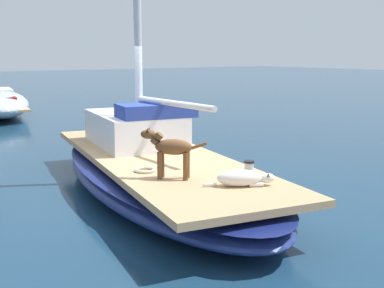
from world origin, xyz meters
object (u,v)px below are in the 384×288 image
coiled_rope (145,170)px  dog_white (242,178)px  sailboat_main (157,174)px  dog_brown (170,149)px  deck_winch (249,168)px

coiled_rope → dog_white: bearing=-67.7°
sailboat_main → dog_brown: bearing=-115.8°
dog_brown → deck_winch: size_ratio=3.54×
deck_winch → coiled_rope: deck_winch is taller
dog_white → coiled_rope: bearing=112.3°
dog_white → deck_winch: 0.62m
coiled_rope → dog_brown: bearing=-82.7°
sailboat_main → deck_winch: 2.00m
dog_white → coiled_rope: (-0.60, 1.47, -0.08)m
sailboat_main → coiled_rope: size_ratio=23.46×
dog_brown → coiled_rope: dog_brown is taller
dog_white → dog_brown: 1.09m
deck_winch → coiled_rope: bearing=135.1°
deck_winch → coiled_rope: (-1.08, 1.08, -0.08)m
coiled_rope → deck_winch: bearing=-44.9°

